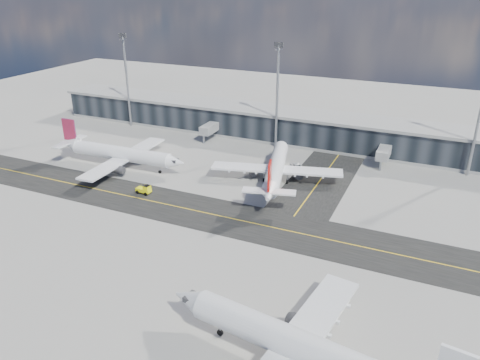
{
  "coord_description": "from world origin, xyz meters",
  "views": [
    {
      "loc": [
        42.51,
        -70.96,
        44.97
      ],
      "look_at": [
        5.14,
        11.9,
        5.0
      ],
      "focal_mm": 35.0,
      "sensor_mm": 36.0,
      "label": 1
    }
  ],
  "objects_px": {
    "service_van": "(297,167)",
    "airliner_near": "(305,349)",
    "airliner_af": "(119,153)",
    "baggage_tug": "(145,189)",
    "airliner_redtail": "(276,168)"
  },
  "relations": [
    {
      "from": "airliner_redtail",
      "to": "airliner_near",
      "type": "height_order",
      "value": "airliner_near"
    },
    {
      "from": "baggage_tug",
      "to": "service_van",
      "type": "relative_size",
      "value": 0.65
    },
    {
      "from": "airliner_af",
      "to": "service_van",
      "type": "bearing_deg",
      "value": 109.44
    },
    {
      "from": "airliner_af",
      "to": "airliner_redtail",
      "type": "relative_size",
      "value": 1.02
    },
    {
      "from": "airliner_redtail",
      "to": "baggage_tug",
      "type": "xyz_separation_m",
      "value": [
        -24.48,
        -18.01,
        -2.5
      ]
    },
    {
      "from": "airliner_redtail",
      "to": "service_van",
      "type": "distance_m",
      "value": 10.1
    },
    {
      "from": "airliner_af",
      "to": "airliner_near",
      "type": "distance_m",
      "value": 77.79
    },
    {
      "from": "airliner_redtail",
      "to": "baggage_tug",
      "type": "relative_size",
      "value": 10.28
    },
    {
      "from": "baggage_tug",
      "to": "service_van",
      "type": "height_order",
      "value": "baggage_tug"
    },
    {
      "from": "airliner_near",
      "to": "service_van",
      "type": "relative_size",
      "value": 7.31
    },
    {
      "from": "airliner_redtail",
      "to": "airliner_near",
      "type": "relative_size",
      "value": 0.91
    },
    {
      "from": "airliner_near",
      "to": "service_van",
      "type": "bearing_deg",
      "value": 26.6
    },
    {
      "from": "airliner_redtail",
      "to": "airliner_near",
      "type": "distance_m",
      "value": 57.91
    },
    {
      "from": "service_van",
      "to": "baggage_tug",
      "type": "bearing_deg",
      "value": -172.16
    },
    {
      "from": "service_van",
      "to": "airliner_near",
      "type": "bearing_deg",
      "value": -109.24
    }
  ]
}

